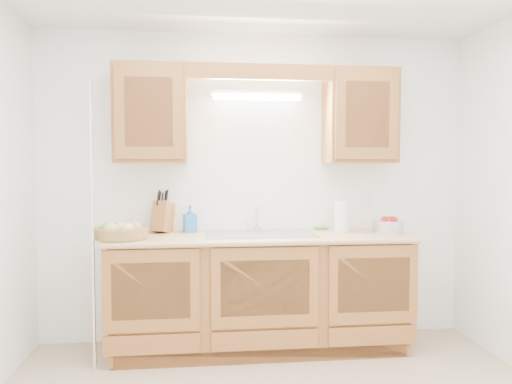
{
  "coord_description": "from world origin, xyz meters",
  "views": [
    {
      "loc": [
        -0.46,
        -2.6,
        1.43
      ],
      "look_at": [
        -0.07,
        0.85,
        1.25
      ],
      "focal_mm": 35.0,
      "sensor_mm": 36.0,
      "label": 1
    }
  ],
  "objects": [
    {
      "name": "room",
      "position": [
        0.0,
        0.0,
        1.25
      ],
      "size": [
        3.52,
        3.5,
        2.5
      ],
      "color": "#C7B090",
      "rests_on": "ground"
    },
    {
      "name": "base_cabinets",
      "position": [
        0.0,
        1.2,
        0.44
      ],
      "size": [
        2.2,
        0.6,
        0.86
      ],
      "primitive_type": "cube",
      "color": "#A0652F",
      "rests_on": "ground"
    },
    {
      "name": "countertop",
      "position": [
        0.0,
        1.19,
        0.88
      ],
      "size": [
        2.3,
        0.63,
        0.04
      ],
      "primitive_type": "cube",
      "color": "tan",
      "rests_on": "base_cabinets"
    },
    {
      "name": "upper_cabinet_left",
      "position": [
        -0.83,
        1.33,
        1.83
      ],
      "size": [
        0.55,
        0.33,
        0.75
      ],
      "primitive_type": "cube",
      "color": "#A0652F",
      "rests_on": "room"
    },
    {
      "name": "upper_cabinet_right",
      "position": [
        0.83,
        1.33,
        1.83
      ],
      "size": [
        0.55,
        0.33,
        0.75
      ],
      "primitive_type": "cube",
      "color": "#A0652F",
      "rests_on": "room"
    },
    {
      "name": "valance",
      "position": [
        0.0,
        1.19,
        2.14
      ],
      "size": [
        2.2,
        0.05,
        0.12
      ],
      "primitive_type": "cube",
      "color": "#A0652F",
      "rests_on": "room"
    },
    {
      "name": "fluorescent_fixture",
      "position": [
        0.0,
        1.42,
        2.0
      ],
      "size": [
        0.76,
        0.08,
        0.08
      ],
      "color": "white",
      "rests_on": "room"
    },
    {
      "name": "sink",
      "position": [
        0.0,
        1.21,
        0.83
      ],
      "size": [
        0.84,
        0.46,
        0.36
      ],
      "color": "#9E9EA3",
      "rests_on": "countertop"
    },
    {
      "name": "wire_shelf_pole",
      "position": [
        -1.2,
        0.94,
        1.0
      ],
      "size": [
        0.03,
        0.03,
        2.0
      ],
      "primitive_type": "cylinder",
      "color": "silver",
      "rests_on": "ground"
    },
    {
      "name": "outlet_plate",
      "position": [
        0.95,
        1.49,
        1.15
      ],
      "size": [
        0.08,
        0.01,
        0.12
      ],
      "primitive_type": "cube",
      "color": "white",
      "rests_on": "room"
    },
    {
      "name": "fruit_basket",
      "position": [
        -1.03,
        1.09,
        0.95
      ],
      "size": [
        0.4,
        0.4,
        0.12
      ],
      "rotation": [
        0.0,
        0.0,
        0.05
      ],
      "color": "olive",
      "rests_on": "countertop"
    },
    {
      "name": "knife_block",
      "position": [
        -0.76,
        1.4,
        1.03
      ],
      "size": [
        0.19,
        0.23,
        0.35
      ],
      "rotation": [
        0.0,
        0.0,
        -0.43
      ],
      "color": "#A0652F",
      "rests_on": "countertop"
    },
    {
      "name": "orange_canister",
      "position": [
        -0.71,
        1.44,
        1.02
      ],
      "size": [
        0.08,
        0.08,
        0.24
      ],
      "rotation": [
        0.0,
        0.0,
        -0.02
      ],
      "color": "#CB4E0B",
      "rests_on": "countertop"
    },
    {
      "name": "soap_bottle",
      "position": [
        -0.54,
        1.4,
        1.01
      ],
      "size": [
        0.12,
        0.12,
        0.21
      ],
      "primitive_type": "imported",
      "rotation": [
        0.0,
        0.0,
        0.27
      ],
      "color": "blue",
      "rests_on": "countertop"
    },
    {
      "name": "sponge",
      "position": [
        0.54,
        1.44,
        0.91
      ],
      "size": [
        0.12,
        0.09,
        0.02
      ],
      "rotation": [
        0.0,
        0.0,
        0.3
      ],
      "color": "#CC333F",
      "rests_on": "countertop"
    },
    {
      "name": "paper_towel",
      "position": [
        0.67,
        1.27,
        1.02
      ],
      "size": [
        0.14,
        0.14,
        0.29
      ],
      "rotation": [
        0.0,
        0.0,
        -0.23
      ],
      "color": "silver",
      "rests_on": "countertop"
    },
    {
      "name": "apple_bowl",
      "position": [
        1.03,
        1.21,
        0.96
      ],
      "size": [
        0.32,
        0.32,
        0.13
      ],
      "rotation": [
        0.0,
        0.0,
        -0.35
      ],
      "color": "silver",
      "rests_on": "countertop"
    }
  ]
}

